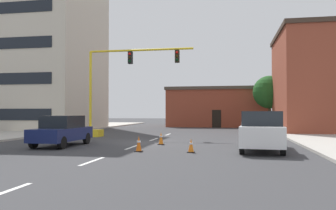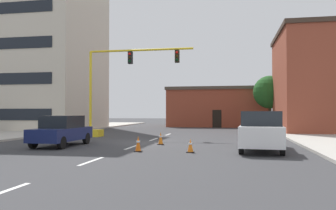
# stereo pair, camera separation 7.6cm
# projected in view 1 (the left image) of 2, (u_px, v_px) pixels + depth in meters

# --- Properties ---
(ground_plane) EXTENTS (160.00, 160.00, 0.00)m
(ground_plane) POSITION_uv_depth(u_px,v_px,m) (145.00, 143.00, 22.06)
(ground_plane) COLOR #38383A
(sidewalk_left) EXTENTS (6.00, 56.00, 0.14)m
(sidewalk_left) POSITION_uv_depth(u_px,v_px,m) (38.00, 132.00, 32.16)
(sidewalk_left) COLOR #B2ADA3
(sidewalk_left) RESTS_ON ground_plane
(sidewalk_right) EXTENTS (6.00, 56.00, 0.14)m
(sidewalk_right) POSITION_uv_depth(u_px,v_px,m) (319.00, 135.00, 27.70)
(sidewalk_right) COLOR #B2ADA3
(sidewalk_right) RESTS_ON ground_plane
(lane_stripe_seg_0) EXTENTS (0.16, 2.40, 0.01)m
(lane_stripe_seg_0) POSITION_uv_depth(u_px,v_px,m) (2.00, 193.00, 8.30)
(lane_stripe_seg_0) COLOR silver
(lane_stripe_seg_0) RESTS_ON ground_plane
(lane_stripe_seg_1) EXTENTS (0.16, 2.40, 0.01)m
(lane_stripe_seg_1) POSITION_uv_depth(u_px,v_px,m) (92.00, 161.00, 13.71)
(lane_stripe_seg_1) COLOR silver
(lane_stripe_seg_1) RESTS_ON ground_plane
(lane_stripe_seg_2) EXTENTS (0.16, 2.40, 0.01)m
(lane_stripe_seg_2) POSITION_uv_depth(u_px,v_px,m) (132.00, 147.00, 19.11)
(lane_stripe_seg_2) COLOR silver
(lane_stripe_seg_2) RESTS_ON ground_plane
(lane_stripe_seg_3) EXTENTS (0.16, 2.40, 0.01)m
(lane_stripe_seg_3) POSITION_uv_depth(u_px,v_px,m) (154.00, 139.00, 24.52)
(lane_stripe_seg_3) COLOR silver
(lane_stripe_seg_3) RESTS_ON ground_plane
(lane_stripe_seg_4) EXTENTS (0.16, 2.40, 0.01)m
(lane_stripe_seg_4) POSITION_uv_depth(u_px,v_px,m) (168.00, 134.00, 29.93)
(lane_stripe_seg_4) COLOR silver
(lane_stripe_seg_4) RESTS_ON ground_plane
(building_tall_left) EXTENTS (15.20, 11.91, 24.19)m
(building_tall_left) POSITION_uv_depth(u_px,v_px,m) (29.00, 22.00, 39.12)
(building_tall_left) COLOR beige
(building_tall_left) RESTS_ON ground_plane
(building_brick_center) EXTENTS (13.22, 8.75, 5.17)m
(building_brick_center) POSITION_uv_depth(u_px,v_px,m) (218.00, 107.00, 47.13)
(building_brick_center) COLOR brown
(building_brick_center) RESTS_ON ground_plane
(traffic_signal_gantry) EXTENTS (9.12, 1.20, 6.83)m
(traffic_signal_gantry) POSITION_uv_depth(u_px,v_px,m) (104.00, 108.00, 27.26)
(traffic_signal_gantry) COLOR yellow
(traffic_signal_gantry) RESTS_ON ground_plane
(tree_right_far) EXTENTS (3.80, 3.80, 6.13)m
(tree_right_far) POSITION_uv_depth(u_px,v_px,m) (269.00, 92.00, 39.84)
(tree_right_far) COLOR #4C3823
(tree_right_far) RESTS_ON ground_plane
(pickup_truck_white) EXTENTS (2.39, 5.53, 1.99)m
(pickup_truck_white) POSITION_uv_depth(u_px,v_px,m) (262.00, 131.00, 17.44)
(pickup_truck_white) COLOR white
(pickup_truck_white) RESTS_ON ground_plane
(sedan_navy_mid_left) EXTENTS (1.88, 4.51, 1.74)m
(sedan_navy_mid_left) POSITION_uv_depth(u_px,v_px,m) (62.00, 131.00, 19.79)
(sedan_navy_mid_left) COLOR navy
(sedan_navy_mid_left) RESTS_ON ground_plane
(traffic_cone_roadside_a) EXTENTS (0.36, 0.36, 0.68)m
(traffic_cone_roadside_a) POSITION_uv_depth(u_px,v_px,m) (191.00, 146.00, 16.60)
(traffic_cone_roadside_a) COLOR black
(traffic_cone_roadside_a) RESTS_ON ground_plane
(traffic_cone_roadside_b) EXTENTS (0.36, 0.36, 0.76)m
(traffic_cone_roadside_b) POSITION_uv_depth(u_px,v_px,m) (161.00, 138.00, 20.63)
(traffic_cone_roadside_b) COLOR black
(traffic_cone_roadside_b) RESTS_ON ground_plane
(traffic_cone_roadside_c) EXTENTS (0.36, 0.36, 0.78)m
(traffic_cone_roadside_c) POSITION_uv_depth(u_px,v_px,m) (139.00, 144.00, 17.00)
(traffic_cone_roadside_c) COLOR black
(traffic_cone_roadside_c) RESTS_ON ground_plane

